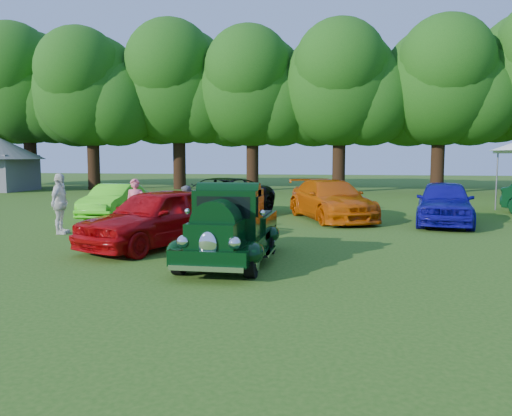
% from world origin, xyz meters
% --- Properties ---
extents(ground, '(120.00, 120.00, 0.00)m').
position_xyz_m(ground, '(0.00, 0.00, 0.00)').
color(ground, '#285313').
rests_on(ground, ground).
extents(hero_pickup, '(2.02, 4.34, 1.70)m').
position_xyz_m(hero_pickup, '(0.11, -0.29, 0.74)').
color(hero_pickup, black).
rests_on(hero_pickup, ground).
extents(red_convertible, '(3.56, 5.07, 1.60)m').
position_xyz_m(red_convertible, '(-2.32, 1.31, 0.80)').
color(red_convertible, '#A5070A').
rests_on(red_convertible, ground).
extents(back_car_lime, '(1.60, 4.14, 1.35)m').
position_xyz_m(back_car_lime, '(-6.42, 7.23, 0.67)').
color(back_car_lime, '#48D31C').
rests_on(back_car_lime, ground).
extents(back_car_black, '(4.38, 6.23, 1.58)m').
position_xyz_m(back_car_black, '(-2.39, 8.38, 0.79)').
color(back_car_black, black).
rests_on(back_car_black, ground).
extents(back_car_orange, '(4.09, 5.76, 1.55)m').
position_xyz_m(back_car_orange, '(2.18, 8.11, 0.77)').
color(back_car_orange, '#C34D06').
rests_on(back_car_orange, ground).
extents(back_car_blue, '(2.63, 4.95, 1.60)m').
position_xyz_m(back_car_blue, '(6.26, 7.41, 0.80)').
color(back_car_blue, '#100C8A').
rests_on(back_car_blue, ground).
extents(spectator_pink, '(0.69, 0.50, 1.74)m').
position_xyz_m(spectator_pink, '(-3.93, 3.61, 0.87)').
color(spectator_pink, '#ED6176').
rests_on(spectator_pink, ground).
extents(spectator_grey, '(0.89, 0.79, 1.53)m').
position_xyz_m(spectator_grey, '(-2.22, 3.67, 0.77)').
color(spectator_grey, slate).
rests_on(spectator_grey, ground).
extents(spectator_white, '(0.66, 1.19, 1.93)m').
position_xyz_m(spectator_white, '(-6.15, 2.89, 0.96)').
color(spectator_white, silver).
rests_on(spectator_white, ground).
extents(tree_line, '(64.60, 10.33, 12.44)m').
position_xyz_m(tree_line, '(-0.99, 24.53, 7.43)').
color(tree_line, '#311B10').
rests_on(tree_line, ground).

